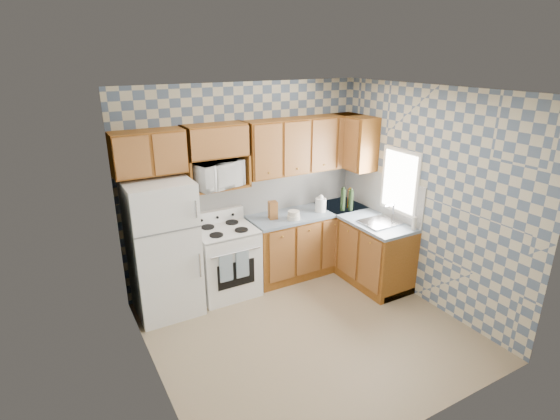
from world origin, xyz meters
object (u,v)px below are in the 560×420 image
object	(u,v)px
refrigerator	(163,248)
microwave	(216,174)
electric_kettle	(321,205)
stove_body	(226,262)

from	to	relation	value
refrigerator	microwave	bearing A→B (deg)	10.86
microwave	electric_kettle	bearing A→B (deg)	-23.59
refrigerator	stove_body	distance (m)	0.89
electric_kettle	refrigerator	bearing A→B (deg)	178.86
refrigerator	electric_kettle	distance (m)	2.25
electric_kettle	microwave	bearing A→B (deg)	172.42
microwave	electric_kettle	world-z (taller)	microwave
refrigerator	stove_body	size ratio (longest dim) A/B	1.87
refrigerator	electric_kettle	xyz separation A→B (m)	(2.24, -0.04, 0.18)
stove_body	electric_kettle	world-z (taller)	electric_kettle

